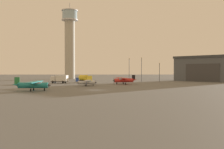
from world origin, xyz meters
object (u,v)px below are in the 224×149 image
Objects in this scene: truck_fuel_tanker_yellow at (85,78)px; traffic_cone_near_left at (42,86)px; airplane_red at (124,80)px; light_post_east at (141,67)px; airplane_silver at (86,82)px; truck_box_white at (60,79)px; light_post_north at (129,68)px; airplane_teal at (33,85)px; control_tower at (70,40)px; light_post_centre at (159,70)px.

traffic_cone_near_left is at bearing -65.24° from truck_fuel_tanker_yellow.
traffic_cone_near_left is (-24.67, -13.89, -1.14)m from airplane_red.
airplane_red is at bearing -115.65° from light_post_east.
truck_box_white is at bearing 130.08° from airplane_silver.
airplane_red is 1.08× the size of light_post_north.
truck_box_white reaches higher than airplane_silver.
light_post_north is (26.63, 9.78, 4.18)m from truck_box_white.
airplane_teal is 1.68× the size of truck_box_white.
airplane_silver is at bearing -127.83° from light_post_east.
light_post_north is at bearing 60.04° from truck_fuel_tanker_yellow.
airplane_teal reaches higher than airplane_silver.
airplane_silver is 13.33m from traffic_cone_near_left.
light_post_north reaches higher than traffic_cone_near_left.
airplane_red is 24.50m from truck_box_white.
truck_box_white is at bearing -162.15° from light_post_east.
light_post_east is at bearing 57.73° from airplane_silver.
control_tower is 3.86× the size of airplane_red.
truck_fuel_tanker_yellow is (-14.57, 12.40, 0.16)m from airplane_red.
airplane_silver is 38.09m from light_post_centre.
airplane_silver is (-12.25, -9.14, -0.30)m from airplane_red.
airplane_silver reaches higher than traffic_cone_near_left.
truck_box_white is at bearing -166.42° from light_post_centre.
light_post_east is 1.02× the size of light_post_north.
truck_box_white is at bearing 88.75° from airplane_teal.
traffic_cone_near_left is at bearing 94.61° from airplane_teal.
airplane_teal is at bearing -131.52° from light_post_centre.
light_post_east is (20.58, 26.50, 4.74)m from airplane_silver.
truck_fuel_tanker_yellow is at bearing 68.98° from traffic_cone_near_left.
airplane_teal is 58.67m from light_post_centre.
airplane_silver is at bearing 20.36° from airplane_red.
truck_fuel_tanker_yellow is at bearing -167.77° from light_post_east.
airplane_teal is (3.20, -78.87, -19.79)m from control_tower.
light_post_centre is at bearing -6.21° from light_post_east.
control_tower is 48.68m from truck_box_white.
light_post_centre is (12.44, -0.35, -1.06)m from light_post_north.
truck_box_white is at bearing -86.19° from control_tower.
truck_fuel_tanker_yellow is (-2.32, 21.54, 0.46)m from airplane_silver.
airplane_silver is 12.41× the size of traffic_cone_near_left.
light_post_north is (15.44, 26.05, 4.64)m from airplane_silver.
airplane_teal is at bearing -87.67° from control_tower.
airplane_teal is at bearing 104.49° from truck_box_white.
light_post_east is (22.90, 4.97, 4.28)m from truck_fuel_tanker_yellow.
airplane_silver is at bearing 57.25° from airplane_teal.
light_post_centre is at bearing -149.71° from airplane_red.
control_tower is at bearing 90.68° from airplane_teal.
airplane_red is 1.36× the size of light_post_centre.
light_post_east reaches higher than light_post_centre.
traffic_cone_near_left is (1.73, -65.46, -20.97)m from control_tower.
truck_box_white reaches higher than traffic_cone_near_left.
light_post_centre reaches higher than airplane_teal.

